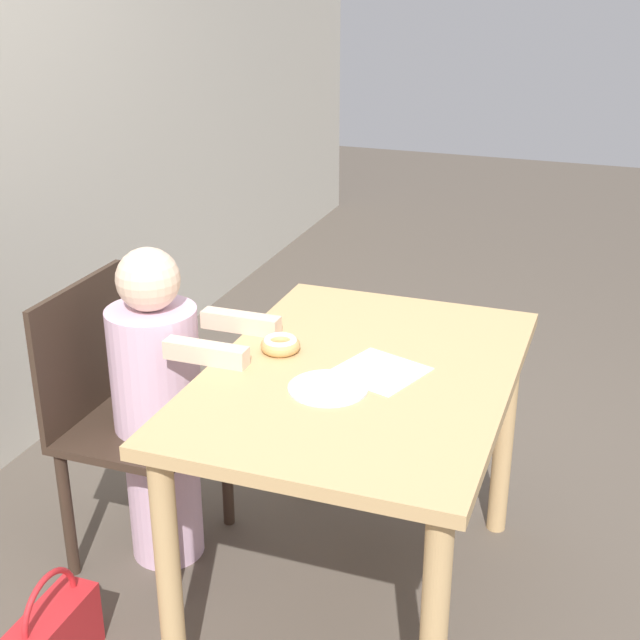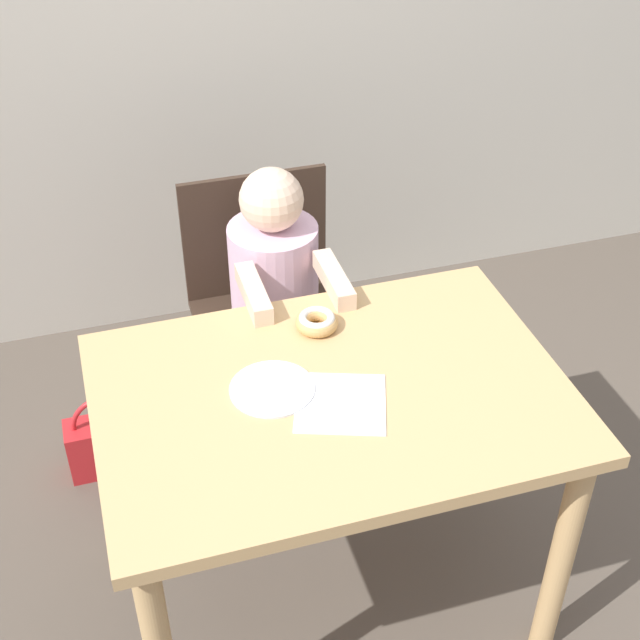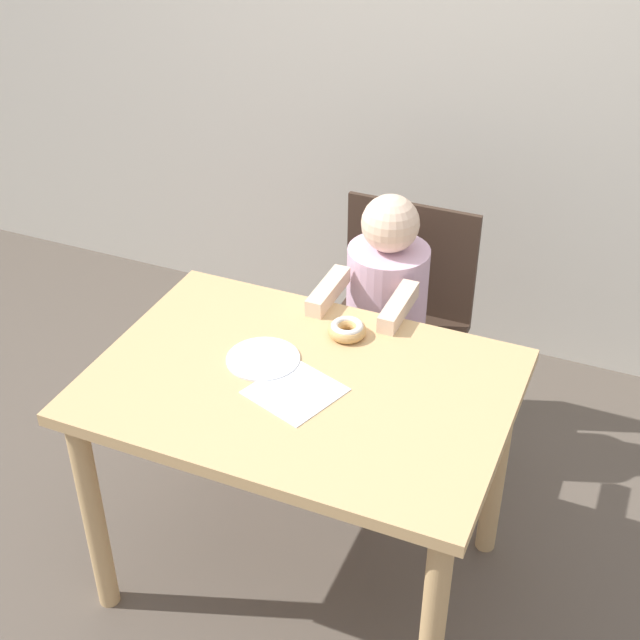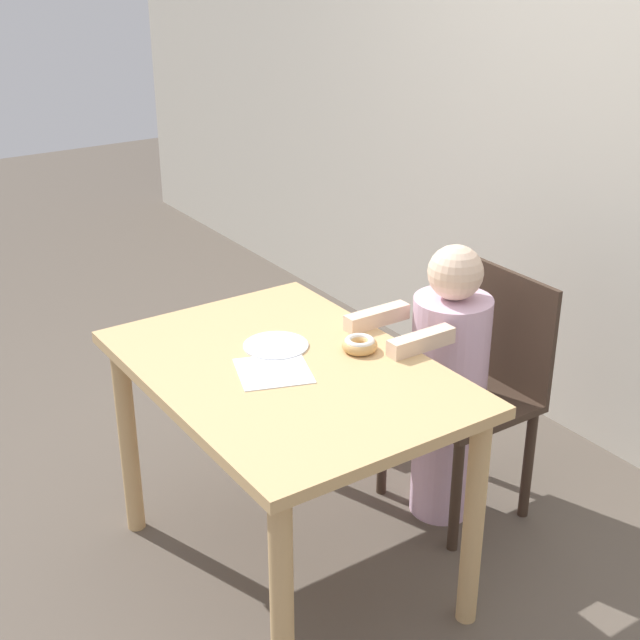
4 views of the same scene
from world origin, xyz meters
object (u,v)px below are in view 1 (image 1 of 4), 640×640
Objects in this scene: child_figure at (160,410)px; chair at (126,415)px; donut at (280,344)px; handbag at (54,636)px.

chair is at bearing 90.00° from child_figure.
child_figure is at bearing 92.20° from donut.
child_figure is (0.00, -0.12, 0.04)m from chair.
handbag is (-0.54, 0.03, -0.39)m from child_figure.
chair is at bearing 91.68° from donut.
handbag is at bearing 143.32° from donut.
handbag is (-0.55, 0.41, -0.65)m from donut.
handbag is at bearing 176.31° from child_figure.
handbag is at bearing -171.29° from chair.
chair reaches higher than donut.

